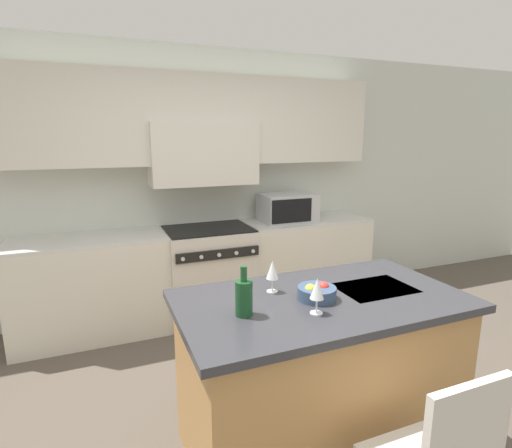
{
  "coord_description": "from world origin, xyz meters",
  "views": [
    {
      "loc": [
        -1.01,
        -1.84,
        1.82
      ],
      "look_at": [
        0.06,
        0.79,
        1.19
      ],
      "focal_mm": 28.0,
      "sensor_mm": 36.0,
      "label": 1
    }
  ],
  "objects_px": {
    "wine_glass_near": "(317,290)",
    "fruit_bowl": "(317,292)",
    "wine_glass_far": "(272,271)",
    "range_stove": "(209,272)",
    "microwave": "(288,207)",
    "wine_bottle": "(244,297)"
  },
  "relations": [
    {
      "from": "fruit_bowl",
      "to": "microwave",
      "type": "bearing_deg",
      "value": 67.81
    },
    {
      "from": "range_stove",
      "to": "fruit_bowl",
      "type": "height_order",
      "value": "fruit_bowl"
    },
    {
      "from": "wine_glass_near",
      "to": "wine_bottle",
      "type": "bearing_deg",
      "value": 160.43
    },
    {
      "from": "wine_bottle",
      "to": "wine_glass_near",
      "type": "height_order",
      "value": "wine_bottle"
    },
    {
      "from": "fruit_bowl",
      "to": "wine_glass_near",
      "type": "bearing_deg",
      "value": -121.21
    },
    {
      "from": "wine_glass_near",
      "to": "fruit_bowl",
      "type": "distance_m",
      "value": 0.21
    },
    {
      "from": "range_stove",
      "to": "wine_glass_near",
      "type": "distance_m",
      "value": 2.22
    },
    {
      "from": "wine_bottle",
      "to": "wine_glass_far",
      "type": "xyz_separation_m",
      "value": [
        0.26,
        0.22,
        0.03
      ]
    },
    {
      "from": "wine_bottle",
      "to": "wine_glass_far",
      "type": "height_order",
      "value": "wine_bottle"
    },
    {
      "from": "range_stove",
      "to": "microwave",
      "type": "distance_m",
      "value": 1.08
    },
    {
      "from": "microwave",
      "to": "wine_glass_near",
      "type": "xyz_separation_m",
      "value": [
        -0.91,
        -2.16,
        -0.0
      ]
    },
    {
      "from": "wine_glass_near",
      "to": "range_stove",
      "type": "bearing_deg",
      "value": 89.26
    },
    {
      "from": "wine_bottle",
      "to": "wine_glass_near",
      "type": "relative_size",
      "value": 1.37
    },
    {
      "from": "microwave",
      "to": "wine_glass_far",
      "type": "xyz_separation_m",
      "value": [
        -1.0,
        -1.81,
        -0.0
      ]
    },
    {
      "from": "range_stove",
      "to": "fruit_bowl",
      "type": "relative_size",
      "value": 4.37
    },
    {
      "from": "wine_bottle",
      "to": "wine_glass_near",
      "type": "xyz_separation_m",
      "value": [
        0.34,
        -0.12,
        0.03
      ]
    },
    {
      "from": "range_stove",
      "to": "wine_glass_near",
      "type": "height_order",
      "value": "wine_glass_near"
    },
    {
      "from": "wine_glass_near",
      "to": "fruit_bowl",
      "type": "relative_size",
      "value": 0.88
    },
    {
      "from": "wine_glass_far",
      "to": "wine_glass_near",
      "type": "bearing_deg",
      "value": -75.81
    },
    {
      "from": "wine_glass_near",
      "to": "wine_glass_far",
      "type": "distance_m",
      "value": 0.36
    },
    {
      "from": "wine_bottle",
      "to": "wine_glass_near",
      "type": "bearing_deg",
      "value": -19.57
    },
    {
      "from": "wine_glass_near",
      "to": "wine_glass_far",
      "type": "relative_size",
      "value": 1.0
    }
  ]
}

